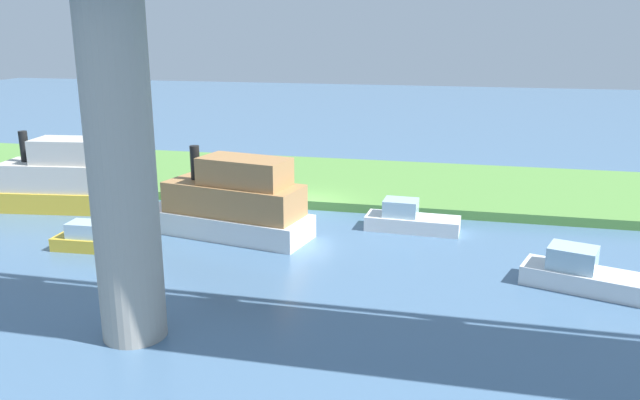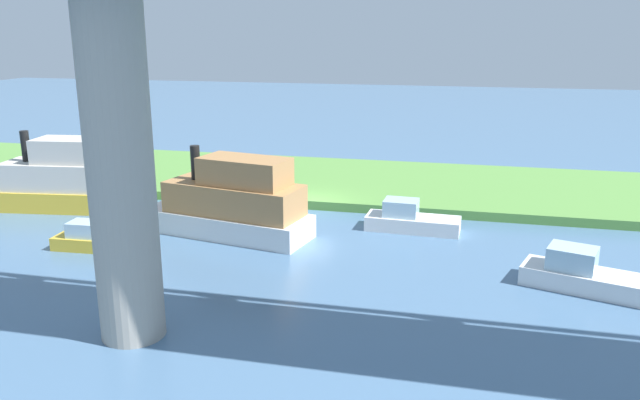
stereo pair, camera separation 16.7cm
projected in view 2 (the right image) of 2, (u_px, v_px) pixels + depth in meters
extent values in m
plane|color=#4C7093|center=(309.00, 210.00, 35.11)|extent=(160.00, 160.00, 0.00)
cube|color=#5B9342|center=(332.00, 181.00, 40.68)|extent=(80.00, 12.00, 0.50)
cylinder|color=#9E998E|center=(121.00, 173.00, 19.40)|extent=(2.06, 2.06, 10.91)
cylinder|color=#2D334C|center=(274.00, 186.00, 37.19)|extent=(0.29, 0.29, 0.55)
cylinder|color=red|center=(274.00, 176.00, 37.04)|extent=(0.48, 0.48, 0.60)
sphere|color=tan|center=(274.00, 169.00, 36.93)|extent=(0.24, 0.24, 0.24)
cylinder|color=brown|center=(248.00, 183.00, 37.06)|extent=(0.20, 0.20, 0.97)
cube|color=white|center=(227.00, 223.00, 30.87)|extent=(8.71, 4.35, 1.11)
cube|color=#B27F4C|center=(234.00, 198.00, 30.34)|extent=(7.02, 3.75, 1.48)
cube|color=#B27F4C|center=(245.00, 171.00, 29.72)|extent=(4.49, 2.88, 1.29)
cylinder|color=black|center=(195.00, 162.00, 30.78)|extent=(0.46, 0.46, 1.66)
cube|color=#D84C2D|center=(188.00, 199.00, 31.50)|extent=(1.78, 1.92, 0.83)
cube|color=gold|center=(60.00, 198.00, 35.40)|extent=(8.73, 3.87, 1.12)
cube|color=beige|center=(66.00, 175.00, 35.01)|extent=(7.02, 3.37, 1.50)
cube|color=beige|center=(75.00, 150.00, 34.57)|extent=(4.46, 2.66, 1.31)
cylinder|color=black|center=(26.00, 146.00, 34.81)|extent=(0.47, 0.47, 1.69)
cube|color=#D84C2D|center=(20.00, 180.00, 35.37)|extent=(1.70, 1.87, 0.84)
cube|color=gold|center=(97.00, 243.00, 28.82)|extent=(3.90, 1.55, 0.60)
cube|color=silver|center=(85.00, 229.00, 28.74)|extent=(1.43, 1.16, 0.68)
cube|color=white|center=(588.00, 281.00, 24.27)|extent=(5.14, 3.11, 0.75)
cube|color=silver|center=(572.00, 258.00, 24.38)|extent=(2.08, 1.84, 0.86)
cube|color=white|center=(413.00, 223.00, 31.45)|extent=(4.68, 1.86, 0.72)
cube|color=silver|center=(401.00, 208.00, 31.41)|extent=(1.72, 1.39, 0.82)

